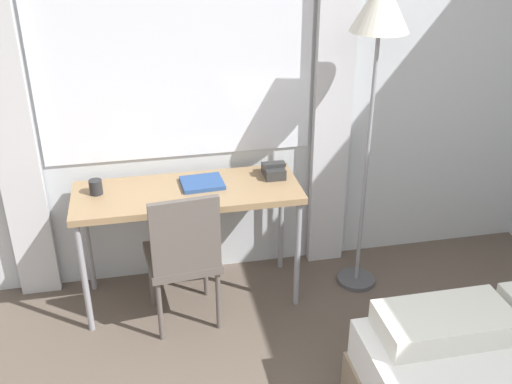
{
  "coord_description": "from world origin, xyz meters",
  "views": [
    {
      "loc": [
        -0.71,
        -0.7,
        2.33
      ],
      "look_at": [
        -0.14,
        2.05,
        0.91
      ],
      "focal_mm": 42.0,
      "sensor_mm": 36.0,
      "label": 1
    }
  ],
  "objects_px": {
    "telephone": "(274,170)",
    "standing_lamp": "(379,26)",
    "desk": "(188,200)",
    "desk_chair": "(183,253)",
    "book": "(202,183)",
    "mug": "(96,187)"
  },
  "relations": [
    {
      "from": "desk",
      "to": "standing_lamp",
      "type": "height_order",
      "value": "standing_lamp"
    },
    {
      "from": "book",
      "to": "mug",
      "type": "distance_m",
      "value": 0.61
    },
    {
      "from": "standing_lamp",
      "to": "mug",
      "type": "distance_m",
      "value": 1.82
    },
    {
      "from": "desk",
      "to": "book",
      "type": "height_order",
      "value": "book"
    },
    {
      "from": "desk_chair",
      "to": "mug",
      "type": "relative_size",
      "value": 10.3
    },
    {
      "from": "desk_chair",
      "to": "mug",
      "type": "xyz_separation_m",
      "value": [
        -0.46,
        0.32,
        0.31
      ]
    },
    {
      "from": "desk_chair",
      "to": "desk",
      "type": "bearing_deg",
      "value": 71.26
    },
    {
      "from": "standing_lamp",
      "to": "book",
      "type": "height_order",
      "value": "standing_lamp"
    },
    {
      "from": "book",
      "to": "mug",
      "type": "relative_size",
      "value": 2.99
    },
    {
      "from": "desk",
      "to": "book",
      "type": "bearing_deg",
      "value": 26.75
    },
    {
      "from": "mug",
      "to": "desk",
      "type": "bearing_deg",
      "value": -5.94
    },
    {
      "from": "telephone",
      "to": "book",
      "type": "xyz_separation_m",
      "value": [
        -0.44,
        -0.03,
        -0.02
      ]
    },
    {
      "from": "standing_lamp",
      "to": "telephone",
      "type": "xyz_separation_m",
      "value": [
        -0.54,
        0.15,
        -0.87
      ]
    },
    {
      "from": "desk",
      "to": "telephone",
      "type": "bearing_deg",
      "value": 8.73
    },
    {
      "from": "desk_chair",
      "to": "mug",
      "type": "bearing_deg",
      "value": 139.88
    },
    {
      "from": "mug",
      "to": "telephone",
      "type": "bearing_deg",
      "value": 1.56
    },
    {
      "from": "standing_lamp",
      "to": "mug",
      "type": "xyz_separation_m",
      "value": [
        -1.59,
        0.12,
        -0.87
      ]
    },
    {
      "from": "standing_lamp",
      "to": "book",
      "type": "xyz_separation_m",
      "value": [
        -0.98,
        0.11,
        -0.9
      ]
    },
    {
      "from": "telephone",
      "to": "mug",
      "type": "xyz_separation_m",
      "value": [
        -1.06,
        -0.03,
        0.01
      ]
    },
    {
      "from": "desk_chair",
      "to": "book",
      "type": "relative_size",
      "value": 3.44
    },
    {
      "from": "telephone",
      "to": "standing_lamp",
      "type": "bearing_deg",
      "value": -15.45
    },
    {
      "from": "standing_lamp",
      "to": "telephone",
      "type": "distance_m",
      "value": 1.03
    }
  ]
}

